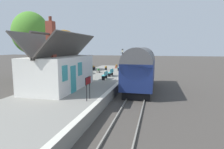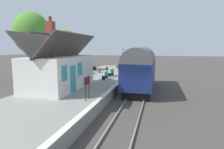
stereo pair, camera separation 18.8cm
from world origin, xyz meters
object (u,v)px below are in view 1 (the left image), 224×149
at_px(bench_near_building, 120,67).
at_px(lamp_post_platform, 122,56).
at_px(tree_far_left, 64,44).
at_px(bench_by_lamp, 123,66).
at_px(planter_corner_building, 93,68).
at_px(planter_bench_right, 126,68).
at_px(station_building, 60,71).
at_px(planter_edge_far, 68,76).
at_px(station_sign_board, 88,83).
at_px(bench_mid_platform, 111,72).
at_px(bench_platform_end, 105,75).
at_px(train, 140,68).
at_px(tree_behind_building, 31,33).
at_px(tree_mid_background, 28,40).
at_px(planter_by_door, 116,66).
at_px(planter_bench_left, 106,68).
at_px(planter_under_sign, 98,71).

height_order(bench_near_building, lamp_post_platform, lamp_post_platform).
bearing_deg(bench_near_building, tree_far_left, 101.26).
xyz_separation_m(bench_by_lamp, planter_corner_building, (-2.41, 4.24, -0.16)).
bearing_deg(planter_bench_right, station_building, 168.79).
distance_m(planter_edge_far, station_sign_board, 9.34).
xyz_separation_m(station_building, tree_far_left, (12.40, 5.62, 2.36)).
relative_size(planter_bench_right, tree_far_left, 0.13).
xyz_separation_m(bench_mid_platform, planter_bench_right, (7.97, -0.56, -0.22)).
height_order(bench_platform_end, bench_mid_platform, same).
bearing_deg(train, bench_mid_platform, 49.88).
bearing_deg(planter_edge_far, lamp_post_platform, -43.92).
bearing_deg(station_sign_board, station_building, 49.78).
xyz_separation_m(planter_bench_right, tree_behind_building, (-9.11, 10.52, 4.97)).
distance_m(tree_far_left, tree_behind_building, 6.00).
height_order(lamp_post_platform, station_sign_board, lamp_post_platform).
xyz_separation_m(planter_edge_far, tree_far_left, (7.66, 4.14, 3.52)).
xyz_separation_m(train, tree_mid_background, (4.49, 15.91, 3.05)).
bearing_deg(planter_corner_building, tree_far_left, 110.52).
height_order(planter_by_door, tree_behind_building, tree_behind_building).
bearing_deg(planter_corner_building, tree_mid_background, 120.57).
relative_size(lamp_post_platform, tree_behind_building, 0.38).
distance_m(bench_platform_end, tree_behind_building, 11.05).
relative_size(tree_far_left, tree_mid_background, 1.00).
bearing_deg(tree_mid_background, tree_far_left, -50.79).
distance_m(tree_mid_background, tree_behind_building, 3.33).
bearing_deg(planter_by_door, tree_far_left, 123.77).
height_order(bench_near_building, planter_by_door, bench_near_building).
bearing_deg(bench_mid_platform, planter_bench_right, -4.00).
bearing_deg(planter_bench_left, station_building, 178.49).
distance_m(planter_under_sign, tree_behind_building, 9.84).
bearing_deg(bench_mid_platform, tree_behind_building, 96.52).
height_order(bench_by_lamp, planter_bench_right, bench_by_lamp).
bearing_deg(planter_bench_right, planter_bench_left, 123.79).
bearing_deg(train, planter_bench_left, 32.93).
xyz_separation_m(planter_edge_far, planter_corner_building, (9.17, 0.10, -0.06)).
distance_m(train, bench_platform_end, 4.05).
distance_m(bench_by_lamp, bench_platform_end, 10.85).
height_order(station_building, tree_far_left, tree_far_left).
xyz_separation_m(train, planter_bench_right, (11.17, 3.25, -1.13)).
height_order(train, planter_bench_right, train).
height_order(planter_by_door, planter_bench_right, planter_by_door).
relative_size(train, tree_far_left, 1.37).
relative_size(station_building, station_sign_board, 4.86).
distance_m(bench_near_building, planter_corner_building, 4.16).
bearing_deg(bench_platform_end, planter_corner_building, 25.94).
relative_size(bench_platform_end, lamp_post_platform, 0.43).
bearing_deg(train, tree_far_left, 57.52).
xyz_separation_m(planter_edge_far, tree_mid_background, (4.50, 8.02, 4.06)).
bearing_deg(planter_corner_building, train, -138.93).
relative_size(planter_edge_far, tree_behind_building, 0.08).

